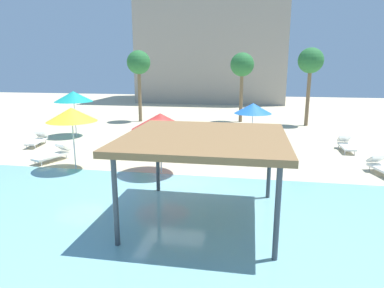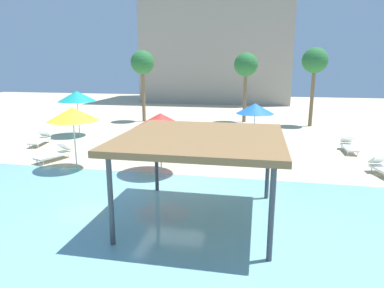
{
  "view_description": "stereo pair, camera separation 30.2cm",
  "coord_description": "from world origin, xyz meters",
  "px_view_note": "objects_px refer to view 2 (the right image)",
  "views": [
    {
      "loc": [
        2.96,
        -12.14,
        4.66
      ],
      "look_at": [
        0.49,
        2.0,
        1.3
      ],
      "focal_mm": 31.91,
      "sensor_mm": 36.0,
      "label": 1
    },
    {
      "loc": [
        3.25,
        -12.09,
        4.66
      ],
      "look_at": [
        0.49,
        2.0,
        1.3
      ],
      "focal_mm": 31.91,
      "sensor_mm": 36.0,
      "label": 2
    }
  ],
  "objects_px": {
    "lounge_chair_0": "(215,142)",
    "palm_tree_0": "(315,62)",
    "beach_umbrella_teal_5": "(77,96)",
    "lounge_chair_2": "(41,139)",
    "shade_pavilion": "(201,140)",
    "beach_umbrella_yellow_0": "(73,114)",
    "palm_tree_1": "(142,64)",
    "beach_umbrella_red_3": "(160,121)",
    "lounge_chair_5": "(349,146)",
    "beach_umbrella_blue_1": "(255,109)",
    "palm_tree_2": "(246,66)",
    "lounge_chair_3": "(192,150)",
    "lounge_chair_6": "(56,154)"
  },
  "relations": [
    {
      "from": "beach_umbrella_red_3",
      "to": "lounge_chair_2",
      "type": "relative_size",
      "value": 1.35
    },
    {
      "from": "beach_umbrella_blue_1",
      "to": "lounge_chair_6",
      "type": "distance_m",
      "value": 10.92
    },
    {
      "from": "lounge_chair_2",
      "to": "lounge_chair_3",
      "type": "distance_m",
      "value": 9.34
    },
    {
      "from": "lounge_chair_0",
      "to": "beach_umbrella_yellow_0",
      "type": "bearing_deg",
      "value": -58.09
    },
    {
      "from": "palm_tree_1",
      "to": "palm_tree_2",
      "type": "distance_m",
      "value": 8.35
    },
    {
      "from": "lounge_chair_2",
      "to": "beach_umbrella_teal_5",
      "type": "bearing_deg",
      "value": 153.13
    },
    {
      "from": "shade_pavilion",
      "to": "palm_tree_1",
      "type": "relative_size",
      "value": 0.82
    },
    {
      "from": "beach_umbrella_yellow_0",
      "to": "beach_umbrella_red_3",
      "type": "bearing_deg",
      "value": 2.06
    },
    {
      "from": "lounge_chair_0",
      "to": "lounge_chair_6",
      "type": "distance_m",
      "value": 8.49
    },
    {
      "from": "shade_pavilion",
      "to": "palm_tree_0",
      "type": "bearing_deg",
      "value": 72.55
    },
    {
      "from": "beach_umbrella_red_3",
      "to": "lounge_chair_2",
      "type": "height_order",
      "value": "beach_umbrella_red_3"
    },
    {
      "from": "lounge_chair_6",
      "to": "palm_tree_0",
      "type": "bearing_deg",
      "value": 152.46
    },
    {
      "from": "lounge_chair_2",
      "to": "lounge_chair_6",
      "type": "distance_m",
      "value": 4.01
    },
    {
      "from": "beach_umbrella_teal_5",
      "to": "palm_tree_0",
      "type": "height_order",
      "value": "palm_tree_0"
    },
    {
      "from": "beach_umbrella_yellow_0",
      "to": "palm_tree_1",
      "type": "height_order",
      "value": "palm_tree_1"
    },
    {
      "from": "beach_umbrella_teal_5",
      "to": "lounge_chair_5",
      "type": "height_order",
      "value": "beach_umbrella_teal_5"
    },
    {
      "from": "beach_umbrella_red_3",
      "to": "lounge_chair_5",
      "type": "bearing_deg",
      "value": 32.16
    },
    {
      "from": "shade_pavilion",
      "to": "beach_umbrella_yellow_0",
      "type": "relative_size",
      "value": 1.67
    },
    {
      "from": "palm_tree_0",
      "to": "palm_tree_2",
      "type": "relative_size",
      "value": 1.05
    },
    {
      "from": "palm_tree_0",
      "to": "beach_umbrella_blue_1",
      "type": "bearing_deg",
      "value": -118.18
    },
    {
      "from": "palm_tree_1",
      "to": "palm_tree_2",
      "type": "xyz_separation_m",
      "value": [
        8.25,
        1.22,
        -0.17
      ]
    },
    {
      "from": "lounge_chair_2",
      "to": "palm_tree_2",
      "type": "distance_m",
      "value": 16.2
    },
    {
      "from": "lounge_chair_3",
      "to": "lounge_chair_5",
      "type": "distance_m",
      "value": 8.64
    },
    {
      "from": "beach_umbrella_yellow_0",
      "to": "beach_umbrella_red_3",
      "type": "height_order",
      "value": "beach_umbrella_yellow_0"
    },
    {
      "from": "palm_tree_1",
      "to": "beach_umbrella_blue_1",
      "type": "bearing_deg",
      "value": -39.11
    },
    {
      "from": "beach_umbrella_teal_5",
      "to": "lounge_chair_2",
      "type": "relative_size",
      "value": 1.51
    },
    {
      "from": "lounge_chair_6",
      "to": "palm_tree_0",
      "type": "relative_size",
      "value": 0.34
    },
    {
      "from": "shade_pavilion",
      "to": "beach_umbrella_red_3",
      "type": "relative_size",
      "value": 1.78
    },
    {
      "from": "beach_umbrella_yellow_0",
      "to": "beach_umbrella_teal_5",
      "type": "bearing_deg",
      "value": 118.0
    },
    {
      "from": "lounge_chair_6",
      "to": "palm_tree_1",
      "type": "relative_size",
      "value": 0.34
    },
    {
      "from": "lounge_chair_0",
      "to": "palm_tree_0",
      "type": "relative_size",
      "value": 0.34
    },
    {
      "from": "beach_umbrella_teal_5",
      "to": "palm_tree_1",
      "type": "distance_m",
      "value": 7.21
    },
    {
      "from": "beach_umbrella_red_3",
      "to": "shade_pavilion",
      "type": "bearing_deg",
      "value": -59.3
    },
    {
      "from": "lounge_chair_3",
      "to": "palm_tree_1",
      "type": "distance_m",
      "value": 12.63
    },
    {
      "from": "shade_pavilion",
      "to": "lounge_chair_0",
      "type": "xyz_separation_m",
      "value": [
        -0.78,
        9.26,
        -2.16
      ]
    },
    {
      "from": "beach_umbrella_red_3",
      "to": "beach_umbrella_teal_5",
      "type": "bearing_deg",
      "value": 138.4
    },
    {
      "from": "beach_umbrella_yellow_0",
      "to": "lounge_chair_0",
      "type": "bearing_deg",
      "value": 42.95
    },
    {
      "from": "beach_umbrella_red_3",
      "to": "palm_tree_0",
      "type": "distance_m",
      "value": 15.97
    },
    {
      "from": "beach_umbrella_teal_5",
      "to": "beach_umbrella_blue_1",
      "type": "bearing_deg",
      "value": -4.86
    },
    {
      "from": "beach_umbrella_teal_5",
      "to": "lounge_chair_0",
      "type": "distance_m",
      "value": 9.76
    },
    {
      "from": "shade_pavilion",
      "to": "beach_umbrella_red_3",
      "type": "height_order",
      "value": "beach_umbrella_red_3"
    },
    {
      "from": "beach_umbrella_red_3",
      "to": "lounge_chair_0",
      "type": "bearing_deg",
      "value": 71.8
    },
    {
      "from": "lounge_chair_5",
      "to": "palm_tree_0",
      "type": "distance_m",
      "value": 9.14
    },
    {
      "from": "beach_umbrella_teal_5",
      "to": "palm_tree_1",
      "type": "bearing_deg",
      "value": 70.36
    },
    {
      "from": "lounge_chair_0",
      "to": "lounge_chair_6",
      "type": "relative_size",
      "value": 0.99
    },
    {
      "from": "lounge_chair_2",
      "to": "palm_tree_0",
      "type": "distance_m",
      "value": 19.72
    },
    {
      "from": "beach_umbrella_teal_5",
      "to": "lounge_chair_2",
      "type": "bearing_deg",
      "value": -107.32
    },
    {
      "from": "beach_umbrella_yellow_0",
      "to": "lounge_chair_6",
      "type": "xyz_separation_m",
      "value": [
        -1.8,
        1.17,
        -2.19
      ]
    },
    {
      "from": "lounge_chair_5",
      "to": "palm_tree_1",
      "type": "height_order",
      "value": "palm_tree_1"
    },
    {
      "from": "beach_umbrella_blue_1",
      "to": "beach_umbrella_red_3",
      "type": "height_order",
      "value": "beach_umbrella_red_3"
    }
  ]
}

